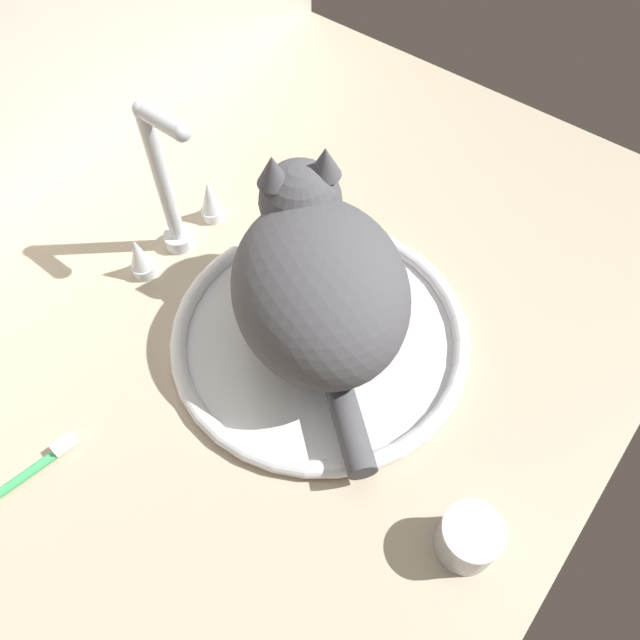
# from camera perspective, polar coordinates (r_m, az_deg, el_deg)

# --- Properties ---
(countertop) EXTENTS (1.23, 0.84, 0.03)m
(countertop) POSITION_cam_1_polar(r_m,az_deg,el_deg) (0.77, -5.57, -1.75)
(countertop) COLOR #B7A88E
(countertop) RESTS_ON ground
(sink_basin) EXTENTS (0.37, 0.37, 0.02)m
(sink_basin) POSITION_cam_1_polar(r_m,az_deg,el_deg) (0.74, 0.00, -1.36)
(sink_basin) COLOR white
(sink_basin) RESTS_ON countertop
(faucet) EXTENTS (0.16, 0.09, 0.23)m
(faucet) POSITION_cam_1_polar(r_m,az_deg,el_deg) (0.80, -13.92, 10.86)
(faucet) COLOR silver
(faucet) RESTS_ON countertop
(cat) EXTENTS (0.30, 0.32, 0.19)m
(cat) POSITION_cam_1_polar(r_m,az_deg,el_deg) (0.67, -0.29, 4.08)
(cat) COLOR #4C4C51
(cat) RESTS_ON sink_basin
(metal_jar) EXTENTS (0.06, 0.06, 0.06)m
(metal_jar) POSITION_cam_1_polar(r_m,az_deg,el_deg) (0.64, 13.84, -19.32)
(metal_jar) COLOR #B2B5BA
(metal_jar) RESTS_ON countertop
(toothbrush) EXTENTS (0.17, 0.04, 0.02)m
(toothbrush) POSITION_cam_1_polar(r_m,az_deg,el_deg) (0.74, -27.27, -13.73)
(toothbrush) COLOR #3FB266
(toothbrush) RESTS_ON countertop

